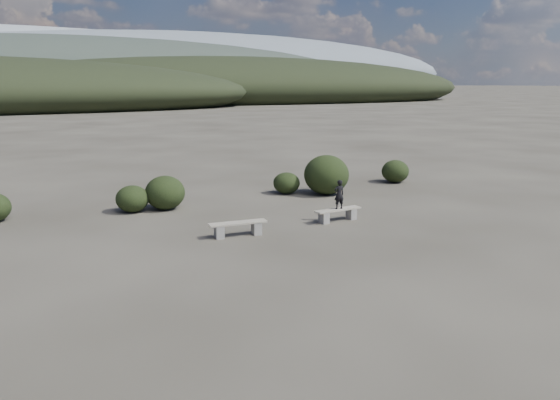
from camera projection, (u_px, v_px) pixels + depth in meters
name	position (u px, v px, depth m)	size (l,w,h in m)	color
ground	(355.00, 272.00, 13.06)	(1200.00, 1200.00, 0.00)	#332F27
bench_left	(238.00, 228.00, 16.01)	(1.73, 0.43, 0.43)	slate
bench_right	(338.00, 214.00, 17.75)	(1.68, 0.54, 0.41)	slate
seated_person	(339.00, 194.00, 17.63)	(0.35, 0.23, 0.95)	black
shrub_a	(132.00, 199.00, 18.98)	(1.15, 1.15, 0.94)	black
shrub_b	(165.00, 193.00, 19.36)	(1.41, 1.41, 1.21)	black
shrub_c	(286.00, 183.00, 22.13)	(1.09, 1.09, 0.87)	black
shrub_d	(326.00, 175.00, 21.93)	(1.82, 1.82, 1.59)	black
shrub_e	(395.00, 171.00, 24.60)	(1.22, 1.22, 1.02)	black
mountain_ridges	(36.00, 71.00, 311.98)	(500.00, 400.00, 56.00)	black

